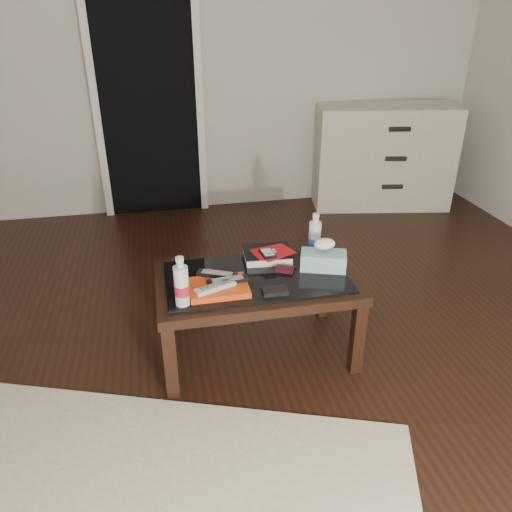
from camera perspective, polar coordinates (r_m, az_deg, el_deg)
The scene contains 17 objects.
ground at distance 2.54m, azimuth 0.11°, elevation -14.60°, with size 5.00×5.00×0.00m, color black.
room_shell at distance 1.90m, azimuth 0.16°, elevation 24.99°, with size 5.00×5.00×5.00m.
doorway at distance 4.38m, azimuth -12.29°, elevation 17.71°, with size 0.90×0.08×2.07m.
coffee_table at distance 2.54m, azimuth 0.02°, elevation -3.57°, with size 1.00×0.60×0.46m.
dresser at distance 4.72m, azimuth 14.23°, elevation 11.00°, with size 1.27×0.70×0.90m.
magazines at distance 2.38m, azimuth -4.32°, elevation -3.63°, with size 0.28×0.21×0.03m, color #D14313.
remote_silver at distance 2.34m, azimuth -4.68°, elevation -3.54°, with size 0.20×0.05×0.02m, color silver.
remote_black_front at distance 2.39m, azimuth -3.27°, elevation -2.79°, with size 0.20×0.05×0.02m, color black.
remote_black_back at distance 2.44m, azimuth -4.46°, elevation -2.07°, with size 0.20×0.05×0.02m, color black.
textbook at distance 2.66m, azimuth 1.30°, elevation 0.16°, with size 0.25×0.20×0.05m, color black.
dvd_mailers at distance 2.64m, azimuth 1.70°, elevation 0.52°, with size 0.19×0.14×0.01m, color #B90C15.
ipod at distance 2.60m, azimuth 1.33°, elevation 0.32°, with size 0.06×0.10×0.02m, color black.
flip_phone at distance 2.55m, azimuth 3.28°, elevation -1.53°, with size 0.09×0.05×0.02m, color black.
wallet at distance 2.36m, azimuth 2.20°, elevation -4.04°, with size 0.12×0.07×0.02m, color black.
water_bottle_left at distance 2.24m, azimuth -8.54°, elevation -2.86°, with size 0.07×0.07×0.24m, color silver.
water_bottle_right at distance 2.68m, azimuth 6.74°, elevation 2.45°, with size 0.07×0.07×0.24m, color white.
tissue_box at distance 2.58m, azimuth 7.70°, elevation -0.52°, with size 0.23×0.12×0.09m, color teal.
Camera 1 is at (-0.39, -1.86, 1.69)m, focal length 35.00 mm.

